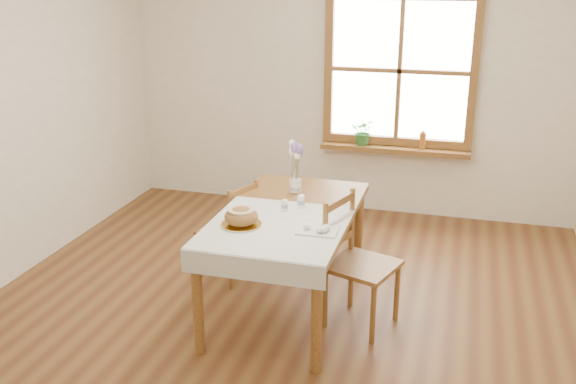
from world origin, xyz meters
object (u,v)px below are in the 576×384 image
at_px(bread_plate, 241,225).
at_px(chair_left, 227,229).
at_px(dining_table, 288,223).
at_px(flower_vase, 295,186).
at_px(chair_right, 363,264).

bearing_deg(bread_plate, chair_left, 118.47).
xyz_separation_m(dining_table, bread_plate, (-0.22, -0.35, 0.10)).
relative_size(dining_table, bread_plate, 6.10).
relative_size(bread_plate, flower_vase, 2.64).
distance_m(chair_left, chair_right, 1.25).
distance_m(chair_right, bread_plate, 0.88).
xyz_separation_m(chair_left, bread_plate, (0.38, -0.71, 0.36)).
height_order(dining_table, chair_right, chair_right).
bearing_deg(chair_left, flower_vase, 115.85).
bearing_deg(flower_vase, chair_right, -39.39).
bearing_deg(bread_plate, flower_vase, 78.10).
relative_size(chair_left, chair_right, 0.88).
xyz_separation_m(dining_table, flower_vase, (-0.06, 0.42, 0.13)).
bearing_deg(dining_table, chair_right, -9.27).
relative_size(chair_left, bread_plate, 3.11).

